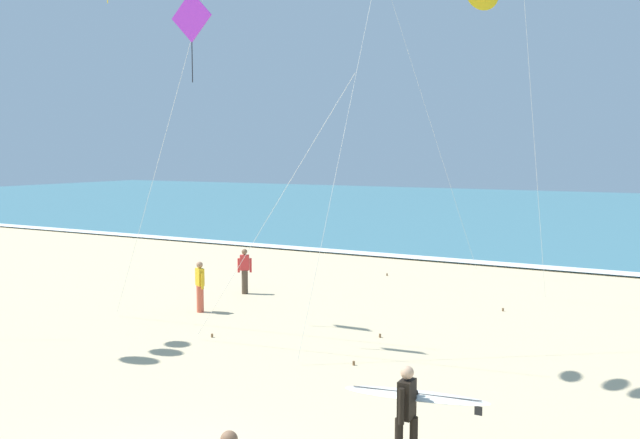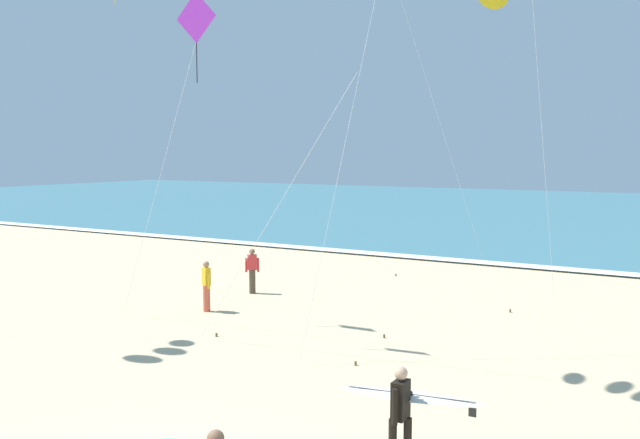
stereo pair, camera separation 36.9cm
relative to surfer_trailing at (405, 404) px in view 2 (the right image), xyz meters
name	(u,v)px [view 2 (the right image)]	position (x,y,z in m)	size (l,w,h in m)	color
ocean_water	(621,214)	(-2.74, 49.84, -1.01)	(160.00, 60.00, 0.08)	teal
shoreline_foam	(532,266)	(-2.74, 20.14, -0.96)	(160.00, 1.06, 0.01)	white
surfer_trailing	(405,404)	(0.00, 0.00, 0.00)	(2.44, 0.92, 1.71)	black
kite_diamond_violet_low	(200,29)	(-7.57, 4.28, 7.05)	(5.29, 0.06, 9.03)	purple
bystander_yellow_top	(206,286)	(-9.63, 6.83, -0.24)	(0.45, 0.31, 1.59)	#D8593F
bystander_red_top	(252,271)	(-10.02, 9.80, -0.24)	(0.44, 0.32, 1.59)	#4C3D2D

